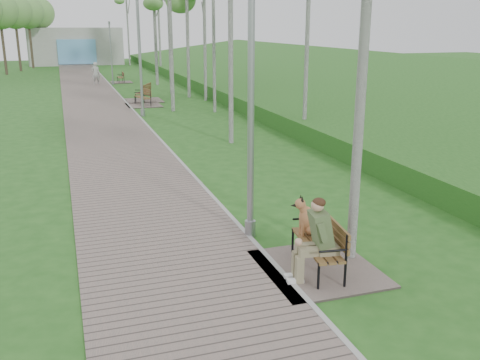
{
  "coord_description": "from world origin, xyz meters",
  "views": [
    {
      "loc": [
        -3.5,
        -13.36,
        4.34
      ],
      "look_at": [
        -0.14,
        -3.26,
        1.23
      ],
      "focal_mm": 40.0,
      "sensor_mm": 36.0,
      "label": 1
    }
  ],
  "objects": [
    {
      "name": "walkway",
      "position": [
        -1.75,
        21.5,
        0.02
      ],
      "size": [
        3.5,
        67.0,
        0.04
      ],
      "primitive_type": "cube",
      "color": "#75665E",
      "rests_on": "ground"
    },
    {
      "name": "lamp_post_third",
      "position": [
        0.24,
        27.96,
        2.13
      ],
      "size": [
        0.18,
        0.18,
        4.55
      ],
      "color": "gray",
      "rests_on": "ground"
    },
    {
      "name": "kerb",
      "position": [
        0.0,
        21.5,
        0.03
      ],
      "size": [
        0.1,
        67.0,
        0.05
      ],
      "primitive_type": "cube",
      "color": "#999993",
      "rests_on": "ground"
    },
    {
      "name": "lamp_post_near",
      "position": [
        0.06,
        -3.36,
        2.77
      ],
      "size": [
        0.23,
        0.23,
        5.93
      ],
      "color": "gray",
      "rests_on": "ground"
    },
    {
      "name": "pedestrian_near",
      "position": [
        -0.94,
        28.37,
        0.83
      ],
      "size": [
        0.62,
        0.41,
        1.66
      ],
      "primitive_type": "imported",
      "rotation": [
        0.0,
        0.0,
        3.17
      ],
      "color": "beige",
      "rests_on": "ground"
    },
    {
      "name": "ground",
      "position": [
        0.0,
        0.0,
        0.0
      ],
      "size": [
        120.0,
        120.0,
        0.0
      ],
      "primitive_type": "plane",
      "color": "#21541A",
      "rests_on": "ground"
    },
    {
      "name": "building_north",
      "position": [
        -1.5,
        50.97,
        1.99
      ],
      "size": [
        10.0,
        5.2,
        4.0
      ],
      "color": "#9E9E99",
      "rests_on": "ground"
    },
    {
      "name": "bench_second",
      "position": [
        0.75,
        16.47,
        0.21
      ],
      "size": [
        1.85,
        2.06,
        1.14
      ],
      "color": "#75665E",
      "rests_on": "ground"
    },
    {
      "name": "embankment",
      "position": [
        12.0,
        20.0,
        0.0
      ],
      "size": [
        14.0,
        70.0,
        1.6
      ],
      "primitive_type": "cube",
      "color": "#3B7829",
      "rests_on": "ground"
    },
    {
      "name": "bench_far",
      "position": [
        0.97,
        29.33,
        0.18
      ],
      "size": [
        1.61,
        1.79,
        0.99
      ],
      "color": "#75665E",
      "rests_on": "ground"
    },
    {
      "name": "bench_main",
      "position": [
        0.61,
        -5.35,
        0.5
      ],
      "size": [
        2.02,
        2.24,
        1.76
      ],
      "color": "#75665E",
      "rests_on": "ground"
    },
    {
      "name": "bench_third",
      "position": [
        1.08,
        18.39,
        0.24
      ],
      "size": [
        2.04,
        2.27,
        1.25
      ],
      "color": "#75665E",
      "rests_on": "ground"
    },
    {
      "name": "lamp_post_second",
      "position": [
        0.22,
        12.91,
        2.68
      ],
      "size": [
        0.22,
        0.22,
        5.74
      ],
      "color": "gray",
      "rests_on": "ground"
    }
  ]
}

